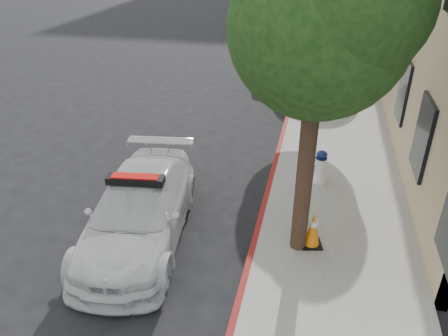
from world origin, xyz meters
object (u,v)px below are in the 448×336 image
Objects in this scene: parked_car_mid at (280,56)px; fire_hydrant at (320,167)px; parked_car_far at (281,25)px; traffic_cone at (313,229)px; police_car at (139,210)px.

parked_car_mid reaches higher than fire_hydrant.
parked_car_mid is at bearing -91.43° from parked_car_far.
parked_car_mid is 11.84m from traffic_cone.
fire_hydrant is at bearing -84.40° from parked_car_mid.
traffic_cone is (1.95, -11.68, -0.29)m from parked_car_mid.
police_car is 0.93× the size of parked_car_far.
parked_car_mid reaches higher than police_car.
police_car is 6.30× the size of traffic_cone.
fire_hydrant is (3.45, 2.81, -0.09)m from police_car.
fire_hydrant is at bearing 88.63° from traffic_cone.
traffic_cone is at bearing -2.06° from police_car.
parked_car_far is at bearing 88.89° from parked_car_mid.
police_car is at bearing -160.16° from fire_hydrant.
parked_car_mid is at bearing 83.05° from fire_hydrant.
parked_car_mid is at bearing 99.49° from traffic_cone.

